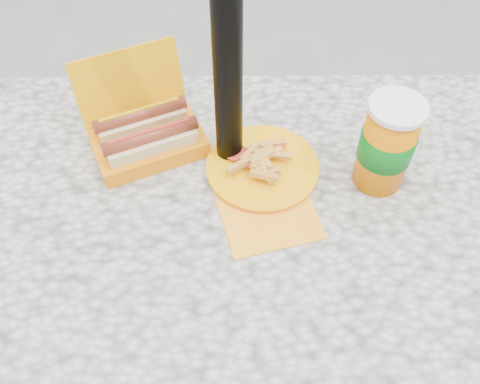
{
  "coord_description": "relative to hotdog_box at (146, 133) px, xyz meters",
  "views": [
    {
      "loc": [
        0.01,
        -0.54,
        1.52
      ],
      "look_at": [
        0.02,
        0.03,
        0.8
      ],
      "focal_mm": 40.0,
      "sensor_mm": 36.0,
      "label": 1
    }
  ],
  "objects": [
    {
      "name": "soda_cup",
      "position": [
        0.44,
        -0.09,
        0.05
      ],
      "size": [
        0.1,
        0.1,
        0.18
      ],
      "rotation": [
        0.0,
        0.0,
        -0.31
      ],
      "color": "orange",
      "rests_on": "picnic_table"
    },
    {
      "name": "hotdog_box",
      "position": [
        0.0,
        0.0,
        0.0
      ],
      "size": [
        0.26,
        0.24,
        0.17
      ],
      "rotation": [
        0.0,
        0.0,
        0.41
      ],
      "color": "#F9A403",
      "rests_on": "picnic_table"
    },
    {
      "name": "picnic_table",
      "position": [
        0.16,
        -0.19,
        -0.15
      ],
      "size": [
        1.2,
        0.8,
        0.75
      ],
      "color": "beige",
      "rests_on": "ground"
    },
    {
      "name": "fries_plate",
      "position": [
        0.22,
        -0.07,
        -0.03
      ],
      "size": [
        0.22,
        0.31,
        0.04
      ],
      "rotation": [
        0.0,
        0.0,
        0.35
      ],
      "color": "#FF9D21",
      "rests_on": "picnic_table"
    },
    {
      "name": "ground",
      "position": [
        0.16,
        -0.19,
        -0.79
      ],
      "size": [
        60.0,
        60.0,
        0.0
      ],
      "primitive_type": "plane",
      "color": "slate"
    }
  ]
}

